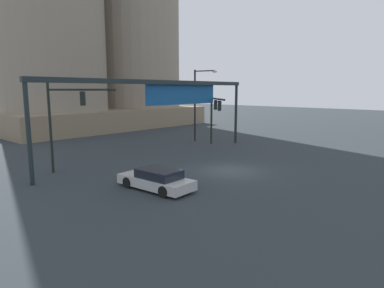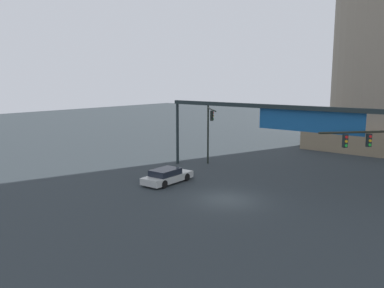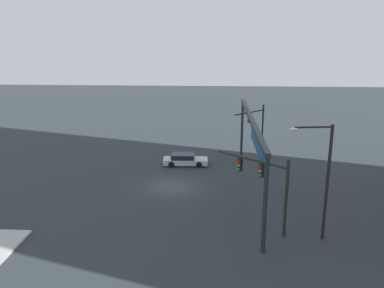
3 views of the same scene
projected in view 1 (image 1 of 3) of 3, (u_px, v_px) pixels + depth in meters
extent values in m
plane|color=#283034|center=(231.00, 171.00, 23.82)|extent=(168.20, 168.20, 0.00)
cylinder|color=black|center=(50.00, 128.00, 22.84)|extent=(0.18, 0.18, 6.26)
cylinder|color=black|center=(82.00, 90.00, 22.60)|extent=(3.31, 3.24, 0.14)
cube|color=black|center=(83.00, 99.00, 22.69)|extent=(0.41, 0.41, 0.95)
cylinder|color=red|center=(83.00, 94.00, 22.80)|extent=(0.18, 0.18, 0.20)
cylinder|color=orange|center=(83.00, 99.00, 22.85)|extent=(0.18, 0.18, 0.20)
cylinder|color=green|center=(84.00, 103.00, 22.90)|extent=(0.18, 0.18, 0.20)
cylinder|color=black|center=(211.00, 118.00, 35.43)|extent=(0.22, 0.22, 5.42)
cylinder|color=black|center=(217.00, 99.00, 32.20)|extent=(4.01, 4.57, 0.16)
cube|color=black|center=(215.00, 105.00, 33.20)|extent=(0.41, 0.41, 0.95)
cylinder|color=red|center=(217.00, 102.00, 33.17)|extent=(0.18, 0.19, 0.20)
cylinder|color=orange|center=(217.00, 105.00, 33.22)|extent=(0.18, 0.19, 0.20)
cylinder|color=green|center=(217.00, 108.00, 33.27)|extent=(0.18, 0.19, 0.20)
cube|color=black|center=(219.00, 106.00, 31.40)|extent=(0.41, 0.41, 0.95)
cylinder|color=red|center=(221.00, 103.00, 31.37)|extent=(0.18, 0.19, 0.20)
cylinder|color=orange|center=(221.00, 106.00, 31.42)|extent=(0.18, 0.19, 0.20)
cylinder|color=green|center=(221.00, 109.00, 31.47)|extent=(0.18, 0.19, 0.20)
cylinder|color=black|center=(195.00, 106.00, 37.03)|extent=(0.20, 0.20, 7.78)
cylinder|color=black|center=(205.00, 71.00, 35.78)|extent=(0.48, 2.43, 0.12)
ellipsoid|color=silver|center=(215.00, 72.00, 35.14)|extent=(0.39, 0.64, 0.20)
cylinder|color=black|center=(29.00, 135.00, 19.80)|extent=(0.28, 0.28, 6.09)
cylinder|color=black|center=(236.00, 114.00, 35.87)|extent=(0.28, 0.28, 6.09)
cube|color=black|center=(162.00, 82.00, 27.32)|extent=(22.08, 0.35, 0.35)
cube|color=#144C88|center=(183.00, 93.00, 29.65)|extent=(8.65, 0.08, 1.94)
cube|color=#7E6E55|center=(102.00, 118.00, 51.40)|extent=(30.26, 15.92, 2.82)
cube|color=#B2B5B3|center=(156.00, 182.00, 19.42)|extent=(2.05, 4.75, 0.55)
cube|color=black|center=(159.00, 174.00, 19.16)|extent=(1.73, 2.50, 0.50)
cylinder|color=black|center=(128.00, 182.00, 19.67)|extent=(0.25, 0.65, 0.64)
cylinder|color=black|center=(149.00, 177.00, 21.01)|extent=(0.25, 0.65, 0.64)
cylinder|color=black|center=(163.00, 192.00, 17.88)|extent=(0.25, 0.65, 0.64)
cylinder|color=black|center=(185.00, 185.00, 19.21)|extent=(0.25, 0.65, 0.64)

